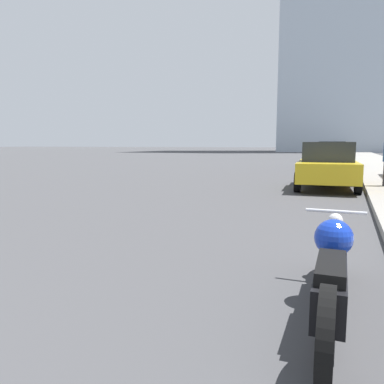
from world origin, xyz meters
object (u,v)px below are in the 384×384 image
at_px(parked_car_blue, 334,155).
at_px(parked_car_green, 340,151).
at_px(parked_car_yellow, 327,166).
at_px(parked_car_silver, 343,148).
at_px(motorcycle, 332,270).
at_px(parked_car_black, 344,150).

relative_size(parked_car_blue, parked_car_green, 1.18).
relative_size(parked_car_yellow, parked_car_silver, 0.94).
distance_m(motorcycle, parked_car_black, 47.88).
relative_size(parked_car_green, parked_car_black, 0.92).
distance_m(motorcycle, parked_car_silver, 60.73).
xyz_separation_m(parked_car_blue, parked_car_green, (0.11, 12.77, 0.03)).
bearing_deg(parked_car_blue, parked_car_yellow, -83.90).
relative_size(motorcycle, parked_car_blue, 0.57).
relative_size(motorcycle, parked_car_yellow, 0.65).
height_order(motorcycle, parked_car_blue, parked_car_blue).
height_order(parked_car_green, parked_car_silver, parked_car_silver).
bearing_deg(parked_car_black, parked_car_yellow, -93.92).
distance_m(motorcycle, parked_car_green, 35.04).
relative_size(parked_car_blue, parked_car_silver, 1.07).
xyz_separation_m(motorcycle, parked_car_black, (-0.38, 47.87, 0.43)).
bearing_deg(motorcycle, parked_car_silver, 90.04).
relative_size(motorcycle, parked_car_black, 0.61).
xyz_separation_m(parked_car_green, parked_car_silver, (0.02, 25.69, 0.00)).
bearing_deg(parked_car_blue, parked_car_silver, 95.01).
relative_size(motorcycle, parked_car_green, 0.67).
distance_m(parked_car_blue, parked_car_silver, 38.46).
bearing_deg(parked_car_silver, parked_car_blue, -85.76).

